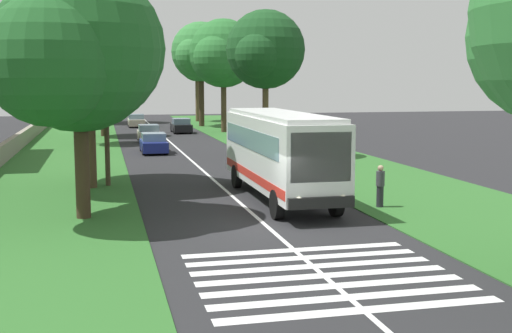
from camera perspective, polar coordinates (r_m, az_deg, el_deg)
The scene contains 21 objects.
ground at distance 22.89m, azimuth 1.18°, elevation -5.38°, with size 160.00×160.00×0.00m, color #262628.
grass_verge_left at distance 37.06m, azimuth -17.17°, elevation -0.76°, with size 120.00×8.00×0.04m, color #2D6628.
grass_verge_right at distance 39.44m, azimuth 7.32°, elevation -0.02°, with size 120.00×8.00×0.04m, color #2D6628.
centre_line at distance 37.38m, azimuth -4.54°, elevation -0.41°, with size 110.00×0.16×0.01m, color silver.
coach_bus at distance 28.13m, azimuth 2.02°, elevation 1.44°, with size 11.16×2.62×3.73m.
zebra_crossing at distance 17.59m, azimuth 5.86°, elevation -9.35°, with size 5.85×6.80×0.01m.
trailing_car_0 at distance 47.34m, azimuth -8.84°, elevation 1.97°, with size 4.30×1.78×1.43m.
trailing_car_1 at distance 56.42m, azimuth -9.25°, elevation 2.82°, with size 4.30×1.78×1.43m.
trailing_car_2 at distance 65.56m, azimuth -6.49°, elevation 3.49°, with size 4.30×1.78×1.43m.
trailing_car_3 at distance 74.82m, azimuth -10.31°, elevation 3.90°, with size 4.30×1.78×1.43m.
roadside_tree_left_0 at distance 62.23m, azimuth -13.30°, elevation 7.76°, with size 6.59×5.33×8.46m.
roadside_tree_left_1 at distance 54.48m, azimuth -14.33°, elevation 7.79°, with size 5.26×4.47×7.99m.
roadside_tree_left_2 at distance 32.21m, azimuth -14.66°, elevation 9.49°, with size 8.95×7.24×10.17m.
roadside_tree_left_3 at distance 24.64m, azimuth -15.66°, elevation 9.30°, with size 7.19×6.09×9.11m.
roadside_tree_left_4 at distance 82.19m, azimuth -13.51°, elevation 8.96°, with size 8.44×7.32×11.40m.
roadside_tree_right_0 at distance 74.62m, azimuth -4.91°, elevation 9.70°, with size 7.93×6.60×11.58m.
roadside_tree_right_2 at distance 83.78m, azimuth -5.19°, elevation 8.78°, with size 5.28×4.53×9.52m.
roadside_tree_right_3 at distance 43.95m, azimuth 0.68°, elevation 9.92°, with size 5.89×5.19×9.69m.
roadside_tree_right_4 at distance 65.72m, azimuth -3.00°, elevation 9.57°, with size 8.16×6.74×11.11m.
utility_pole at distance 32.41m, azimuth -12.86°, elevation 5.94°, with size 0.24×1.40×8.33m.
pedestrian at distance 26.88m, azimuth 10.68°, elevation -1.63°, with size 0.34×0.34×1.69m.
Camera 1 is at (-21.62, 5.55, 5.05)m, focal length 46.30 mm.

